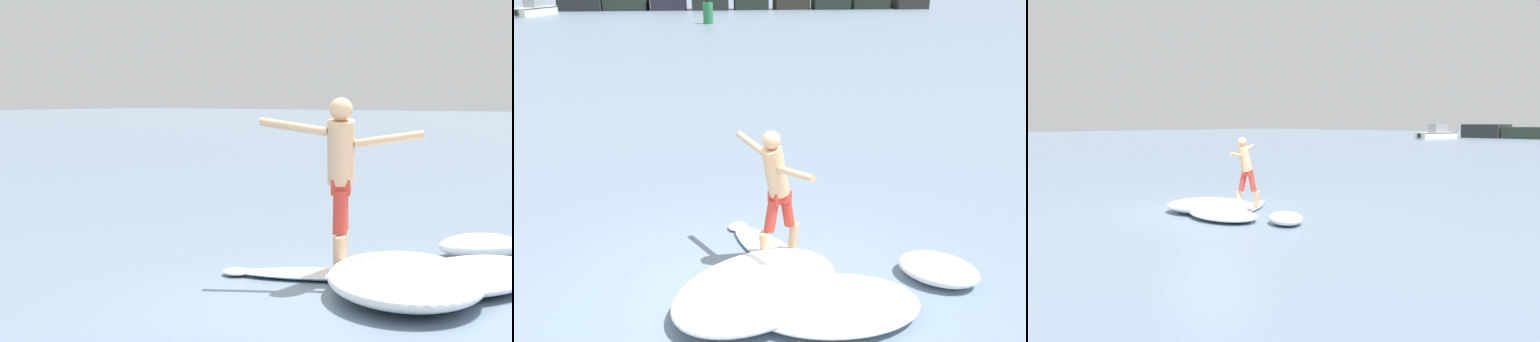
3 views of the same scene
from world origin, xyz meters
TOP-DOWN VIEW (x-y plane):
  - ground_plane at (0.00, 0.00)m, footprint 200.00×200.00m
  - surfboard at (0.54, 0.76)m, footprint 1.59×2.28m
  - surfer at (0.51, 0.70)m, footprint 0.89×1.53m
  - fishing_boat_near_jetty at (-19.41, 53.21)m, footprint 3.31×7.30m
  - wave_foam_at_tail at (0.18, -0.23)m, footprint 2.69×2.47m
  - wave_foam_at_nose at (1.05, -0.55)m, footprint 2.10×1.30m
  - wave_foam_beside at (2.59, 0.01)m, footprint 1.28×1.20m

SIDE VIEW (x-z plane):
  - ground_plane at x=0.00m, z-range 0.00..0.00m
  - surfboard at x=0.54m, z-range -0.07..0.15m
  - wave_foam_at_nose at x=1.05m, z-range 0.00..0.24m
  - wave_foam_beside at x=2.59m, z-range 0.00..0.28m
  - wave_foam_at_tail at x=0.18m, z-range 0.00..0.36m
  - fishing_boat_near_jetty at x=-19.41m, z-range -0.75..2.06m
  - surfer at x=0.51m, z-range 0.24..2.07m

